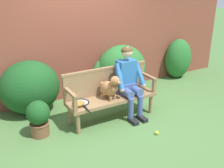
{
  "coord_description": "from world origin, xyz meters",
  "views": [
    {
      "loc": [
        -2.14,
        -3.73,
        2.37
      ],
      "look_at": [
        0.0,
        0.0,
        0.68
      ],
      "focal_mm": 42.07,
      "sensor_mm": 36.0,
      "label": 1
    }
  ],
  "objects_px": {
    "garden_bench": "(112,100)",
    "dog_on_bench": "(110,87)",
    "tennis_ball": "(157,133)",
    "tennis_racket": "(81,103)",
    "person_seated": "(128,79)",
    "baseball_glove": "(79,104)",
    "potted_plant": "(39,117)"
  },
  "relations": [
    {
      "from": "garden_bench",
      "to": "dog_on_bench",
      "type": "xyz_separation_m",
      "value": [
        -0.07,
        -0.07,
        0.28
      ]
    },
    {
      "from": "dog_on_bench",
      "to": "tennis_ball",
      "type": "bearing_deg",
      "value": -61.0
    },
    {
      "from": "dog_on_bench",
      "to": "tennis_ball",
      "type": "xyz_separation_m",
      "value": [
        0.44,
        -0.79,
        -0.62
      ]
    },
    {
      "from": "dog_on_bench",
      "to": "tennis_racket",
      "type": "height_order",
      "value": "dog_on_bench"
    },
    {
      "from": "person_seated",
      "to": "baseball_glove",
      "type": "height_order",
      "value": "person_seated"
    },
    {
      "from": "dog_on_bench",
      "to": "potted_plant",
      "type": "distance_m",
      "value": 1.29
    },
    {
      "from": "potted_plant",
      "to": "tennis_racket",
      "type": "bearing_deg",
      "value": -5.63
    },
    {
      "from": "person_seated",
      "to": "potted_plant",
      "type": "distance_m",
      "value": 1.69
    },
    {
      "from": "tennis_racket",
      "to": "baseball_glove",
      "type": "height_order",
      "value": "baseball_glove"
    },
    {
      "from": "garden_bench",
      "to": "tennis_racket",
      "type": "relative_size",
      "value": 2.91
    },
    {
      "from": "person_seated",
      "to": "baseball_glove",
      "type": "relative_size",
      "value": 5.91
    },
    {
      "from": "tennis_ball",
      "to": "dog_on_bench",
      "type": "bearing_deg",
      "value": 119.0
    },
    {
      "from": "garden_bench",
      "to": "tennis_ball",
      "type": "relative_size",
      "value": 25.07
    },
    {
      "from": "person_seated",
      "to": "tennis_racket",
      "type": "distance_m",
      "value": 0.96
    },
    {
      "from": "baseball_glove",
      "to": "potted_plant",
      "type": "distance_m",
      "value": 0.67
    },
    {
      "from": "dog_on_bench",
      "to": "tennis_ball",
      "type": "relative_size",
      "value": 6.86
    },
    {
      "from": "person_seated",
      "to": "garden_bench",
      "type": "bearing_deg",
      "value": 178.43
    },
    {
      "from": "garden_bench",
      "to": "person_seated",
      "type": "distance_m",
      "value": 0.48
    },
    {
      "from": "baseball_glove",
      "to": "potted_plant",
      "type": "relative_size",
      "value": 0.36
    },
    {
      "from": "person_seated",
      "to": "dog_on_bench",
      "type": "bearing_deg",
      "value": -172.14
    },
    {
      "from": "baseball_glove",
      "to": "person_seated",
      "type": "bearing_deg",
      "value": -2.78
    },
    {
      "from": "garden_bench",
      "to": "dog_on_bench",
      "type": "relative_size",
      "value": 3.66
    },
    {
      "from": "garden_bench",
      "to": "tennis_ball",
      "type": "xyz_separation_m",
      "value": [
        0.36,
        -0.86,
        -0.34
      ]
    },
    {
      "from": "garden_bench",
      "to": "person_seated",
      "type": "xyz_separation_m",
      "value": [
        0.34,
        -0.01,
        0.33
      ]
    },
    {
      "from": "tennis_racket",
      "to": "tennis_ball",
      "type": "xyz_separation_m",
      "value": [
        0.95,
        -0.88,
        -0.41
      ]
    },
    {
      "from": "person_seated",
      "to": "baseball_glove",
      "type": "xyz_separation_m",
      "value": [
        -1.0,
        -0.04,
        -0.23
      ]
    },
    {
      "from": "potted_plant",
      "to": "person_seated",
      "type": "bearing_deg",
      "value": -3.48
    },
    {
      "from": "garden_bench",
      "to": "potted_plant",
      "type": "height_order",
      "value": "potted_plant"
    },
    {
      "from": "tennis_ball",
      "to": "garden_bench",
      "type": "bearing_deg",
      "value": 113.01
    },
    {
      "from": "dog_on_bench",
      "to": "tennis_ball",
      "type": "height_order",
      "value": "dog_on_bench"
    },
    {
      "from": "person_seated",
      "to": "tennis_racket",
      "type": "relative_size",
      "value": 2.29
    },
    {
      "from": "dog_on_bench",
      "to": "tennis_racket",
      "type": "xyz_separation_m",
      "value": [
        -0.51,
        0.09,
        -0.22
      ]
    }
  ]
}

